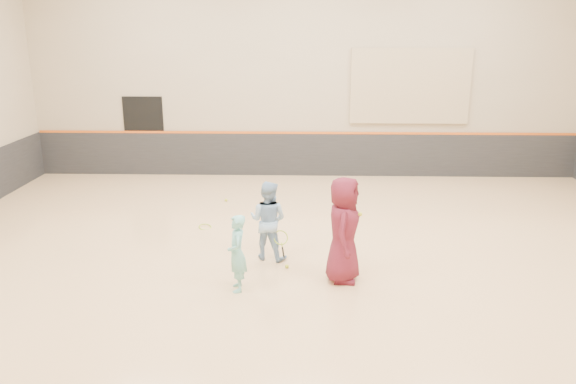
{
  "coord_description": "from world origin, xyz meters",
  "views": [
    {
      "loc": [
        -0.05,
        -9.37,
        4.03
      ],
      "look_at": [
        -0.33,
        0.4,
        1.15
      ],
      "focal_mm": 35.0,
      "sensor_mm": 36.0,
      "label": 1
    }
  ],
  "objects_px": {
    "instructor": "(268,220)",
    "spare_racket": "(205,224)",
    "young_man": "(344,230)",
    "girl": "(237,253)"
  },
  "relations": [
    {
      "from": "instructor",
      "to": "spare_racket",
      "type": "bearing_deg",
      "value": -28.7
    },
    {
      "from": "young_man",
      "to": "spare_racket",
      "type": "distance_m",
      "value": 3.73
    },
    {
      "from": "instructor",
      "to": "spare_racket",
      "type": "xyz_separation_m",
      "value": [
        -1.42,
        1.55,
        -0.65
      ]
    },
    {
      "from": "young_man",
      "to": "spare_racket",
      "type": "height_order",
      "value": "young_man"
    },
    {
      "from": "instructor",
      "to": "young_man",
      "type": "bearing_deg",
      "value": 164.22
    },
    {
      "from": "girl",
      "to": "spare_racket",
      "type": "xyz_separation_m",
      "value": [
        -1.02,
        2.85,
        -0.55
      ]
    },
    {
      "from": "instructor",
      "to": "young_man",
      "type": "height_order",
      "value": "young_man"
    },
    {
      "from": "girl",
      "to": "spare_racket",
      "type": "height_order",
      "value": "girl"
    },
    {
      "from": "girl",
      "to": "instructor",
      "type": "height_order",
      "value": "instructor"
    },
    {
      "from": "girl",
      "to": "spare_racket",
      "type": "distance_m",
      "value": 3.07
    }
  ]
}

